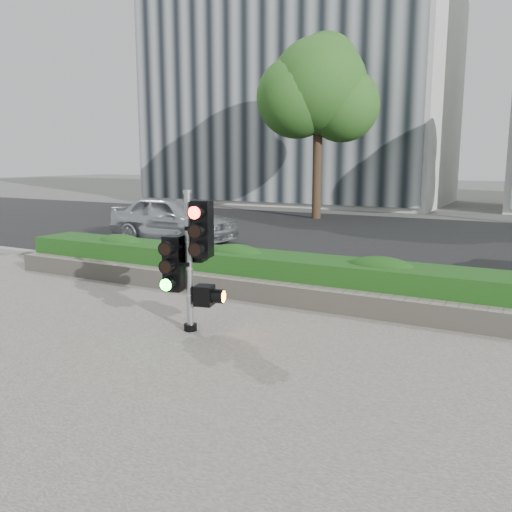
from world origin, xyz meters
name	(u,v)px	position (x,y,z in m)	size (l,w,h in m)	color
ground	(217,338)	(0.00, 0.00, 0.00)	(120.00, 120.00, 0.00)	#51514C
sidewalk	(75,412)	(0.00, -2.50, 0.01)	(16.00, 11.00, 0.03)	#9E9389
road	(400,241)	(0.00, 10.00, 0.01)	(60.00, 13.00, 0.02)	black
curb	(309,286)	(0.00, 3.15, 0.06)	(60.00, 0.25, 0.12)	gray
stone_wall	(279,293)	(0.00, 1.90, 0.20)	(12.00, 0.32, 0.34)	gray
hedge	(295,276)	(0.00, 2.55, 0.37)	(12.00, 1.00, 0.68)	#2E7323
building_left	(302,66)	(-9.00, 23.00, 7.50)	(16.00, 9.00, 15.00)	#B7B7B2
tree_left	(319,90)	(-4.52, 14.56, 5.04)	(4.61, 4.03, 7.34)	black
traffic_signal	(191,254)	(-0.43, 0.06, 1.11)	(0.70, 0.58, 1.95)	black
car_silver	(173,219)	(-5.74, 6.65, 0.69)	(1.58, 3.93, 1.34)	#B9BBC1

